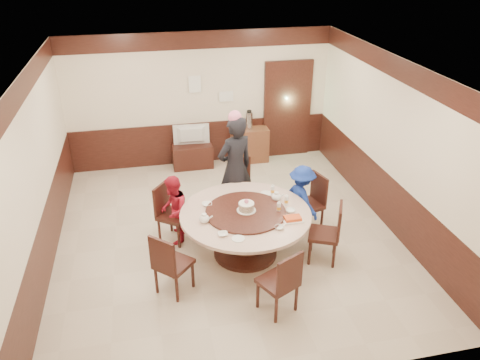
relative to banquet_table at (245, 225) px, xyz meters
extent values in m
plane|color=beige|center=(-0.18, 0.55, -0.53)|extent=(6.00, 6.00, 0.00)
plane|color=white|center=(-0.18, 0.55, 2.27)|extent=(6.00, 6.00, 0.00)
cube|color=beige|center=(-0.18, 3.55, 0.87)|extent=(5.50, 0.04, 2.80)
cube|color=beige|center=(-0.18, -2.45, 0.87)|extent=(5.50, 0.04, 2.80)
cube|color=beige|center=(-2.93, 0.55, 0.87)|extent=(0.04, 6.00, 2.80)
cube|color=beige|center=(2.57, 0.55, 0.87)|extent=(0.04, 6.00, 2.80)
cube|color=#331510|center=(-0.18, 0.55, -0.08)|extent=(5.50, 6.00, 0.90)
cube|color=#331510|center=(-0.18, 0.55, 2.09)|extent=(5.50, 6.00, 0.35)
cube|color=#331510|center=(1.72, 3.50, 0.52)|extent=(1.05, 0.08, 2.18)
cube|color=#8AD59D|center=(1.72, 3.52, 0.52)|extent=(0.88, 0.02, 2.05)
cylinder|color=#331510|center=(0.00, 0.00, -0.50)|extent=(0.99, 0.99, 0.06)
cylinder|color=#331510|center=(0.00, 0.00, -0.18)|extent=(0.40, 0.40, 0.65)
cylinder|color=#C8A291|center=(0.00, 0.00, 0.19)|extent=(1.98, 1.98, 0.05)
cylinder|color=#331510|center=(0.00, 0.00, 0.23)|extent=(1.21, 1.21, 0.03)
cube|color=#331510|center=(1.18, 0.49, -0.08)|extent=(0.54, 0.54, 0.06)
cube|color=#331510|center=(1.38, 0.55, 0.19)|extent=(0.15, 0.41, 0.50)
cube|color=#331510|center=(1.18, 0.49, -0.32)|extent=(0.36, 0.36, 0.42)
cube|color=#331510|center=(0.23, 1.26, -0.08)|extent=(0.48, 0.48, 0.06)
cube|color=#331510|center=(0.21, 1.47, 0.19)|extent=(0.42, 0.08, 0.50)
cube|color=#331510|center=(0.23, 1.26, -0.32)|extent=(0.36, 0.36, 0.42)
cube|color=#331510|center=(-1.04, 0.63, -0.08)|extent=(0.61, 0.61, 0.06)
cube|color=#331510|center=(-1.21, 0.75, 0.19)|extent=(0.28, 0.36, 0.50)
cube|color=#331510|center=(-1.04, 0.63, -0.32)|extent=(0.36, 0.36, 0.42)
cube|color=#331510|center=(-1.15, -0.62, -0.08)|extent=(0.62, 0.62, 0.06)
cube|color=#331510|center=(-1.29, -0.77, 0.19)|extent=(0.33, 0.32, 0.50)
cube|color=#331510|center=(-1.15, -0.62, -0.32)|extent=(0.36, 0.36, 0.42)
cube|color=#331510|center=(0.14, -1.29, -0.08)|extent=(0.59, 0.59, 0.06)
cube|color=#331510|center=(0.23, -1.47, 0.19)|extent=(0.39, 0.22, 0.50)
cube|color=#331510|center=(0.14, -1.29, -0.32)|extent=(0.36, 0.36, 0.42)
cube|color=#331510|center=(1.12, -0.38, -0.08)|extent=(0.58, 0.58, 0.06)
cube|color=#331510|center=(1.31, -0.47, 0.19)|extent=(0.21, 0.40, 0.50)
cube|color=#331510|center=(1.12, -0.38, -0.32)|extent=(0.36, 0.36, 0.42)
imported|color=black|center=(0.07, 1.15, 0.40)|extent=(0.80, 0.68, 1.87)
imported|color=#AF172B|center=(-1.04, 0.59, 0.04)|extent=(0.53, 0.63, 1.15)
imported|color=navy|center=(1.05, 0.48, 0.06)|extent=(0.65, 0.86, 1.18)
cylinder|color=white|center=(0.01, 0.01, 0.25)|extent=(0.29, 0.29, 0.01)
cylinder|color=tan|center=(0.01, 0.01, 0.31)|extent=(0.23, 0.23, 0.11)
cylinder|color=white|center=(0.01, 0.01, 0.37)|extent=(0.23, 0.23, 0.01)
sphere|color=pink|center=(0.01, 0.01, 0.41)|extent=(0.07, 0.07, 0.07)
ellipsoid|color=white|center=(-0.64, -0.13, 0.28)|extent=(0.17, 0.15, 0.13)
ellipsoid|color=white|center=(0.55, 0.26, 0.28)|extent=(0.17, 0.15, 0.13)
imported|color=white|center=(-0.53, 0.33, 0.24)|extent=(0.15, 0.15, 0.04)
imported|color=white|center=(0.37, -0.52, 0.24)|extent=(0.13, 0.13, 0.04)
imported|color=white|center=(-0.44, -0.51, 0.23)|extent=(0.14, 0.14, 0.03)
imported|color=white|center=(0.67, -0.12, 0.24)|extent=(0.14, 0.14, 0.05)
cylinder|color=white|center=(-0.25, -0.65, 0.22)|extent=(0.18, 0.18, 0.01)
cylinder|color=white|center=(0.45, 0.50, 0.22)|extent=(0.18, 0.18, 0.01)
cube|color=white|center=(0.63, -0.36, 0.23)|extent=(0.30, 0.20, 0.02)
cube|color=#D64718|center=(0.63, -0.36, 0.26)|extent=(0.24, 0.15, 0.04)
cylinder|color=white|center=(0.49, -0.09, 0.30)|extent=(0.06, 0.06, 0.16)
cylinder|color=white|center=(0.66, 0.08, 0.30)|extent=(0.06, 0.06, 0.16)
cylinder|color=white|center=(0.54, 0.45, 0.30)|extent=(0.06, 0.06, 0.16)
cube|color=#331510|center=(-0.42, 3.30, -0.28)|extent=(0.85, 0.45, 0.50)
imported|color=gray|center=(-0.42, 3.30, 0.19)|extent=(0.76, 0.15, 0.44)
cube|color=brown|center=(0.84, 3.33, -0.16)|extent=(0.80, 0.40, 0.75)
cylinder|color=silver|center=(0.83, 3.33, 0.41)|extent=(0.15, 0.15, 0.38)
cube|color=white|center=(-0.28, 3.51, 1.22)|extent=(0.25, 0.00, 0.35)
cube|color=white|center=(0.37, 3.51, 0.92)|extent=(0.30, 0.00, 0.22)
camera|label=1|loc=(-1.33, -5.84, 3.91)|focal=35.00mm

